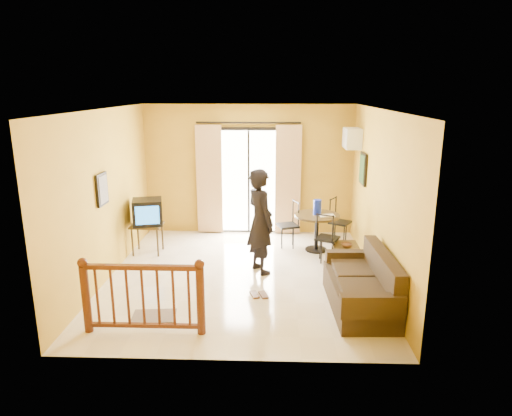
{
  "coord_description": "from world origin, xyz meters",
  "views": [
    {
      "loc": [
        0.51,
        -7.25,
        3.13
      ],
      "look_at": [
        0.24,
        0.2,
        1.16
      ],
      "focal_mm": 32.0,
      "sensor_mm": 36.0,
      "label": 1
    }
  ],
  "objects_px": {
    "standing_person": "(260,221)",
    "coffee_table": "(346,254)",
    "dining_table": "(317,222)",
    "sofa": "(364,288)",
    "television": "(148,212)"
  },
  "relations": [
    {
      "from": "dining_table",
      "to": "sofa",
      "type": "bearing_deg",
      "value": -79.21
    },
    {
      "from": "television",
      "to": "standing_person",
      "type": "distance_m",
      "value": 2.34
    },
    {
      "from": "dining_table",
      "to": "standing_person",
      "type": "xyz_separation_m",
      "value": [
        -1.08,
        -1.1,
        0.33
      ]
    },
    {
      "from": "dining_table",
      "to": "sofa",
      "type": "height_order",
      "value": "sofa"
    },
    {
      "from": "television",
      "to": "coffee_table",
      "type": "relative_size",
      "value": 0.79
    },
    {
      "from": "coffee_table",
      "to": "standing_person",
      "type": "relative_size",
      "value": 0.45
    },
    {
      "from": "dining_table",
      "to": "standing_person",
      "type": "height_order",
      "value": "standing_person"
    },
    {
      "from": "dining_table",
      "to": "coffee_table",
      "type": "relative_size",
      "value": 1.07
    },
    {
      "from": "sofa",
      "to": "standing_person",
      "type": "relative_size",
      "value": 0.99
    },
    {
      "from": "coffee_table",
      "to": "sofa",
      "type": "bearing_deg",
      "value": -89.81
    },
    {
      "from": "sofa",
      "to": "television",
      "type": "bearing_deg",
      "value": 147.46
    },
    {
      "from": "television",
      "to": "sofa",
      "type": "bearing_deg",
      "value": -44.34
    },
    {
      "from": "sofa",
      "to": "coffee_table",
      "type": "bearing_deg",
      "value": 87.9
    },
    {
      "from": "television",
      "to": "sofa",
      "type": "relative_size",
      "value": 0.36
    },
    {
      "from": "standing_person",
      "to": "coffee_table",
      "type": "bearing_deg",
      "value": -110.11
    }
  ]
}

